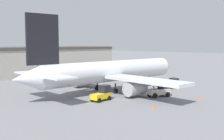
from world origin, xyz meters
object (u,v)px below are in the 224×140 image
(safety_cone_far, at_px, (199,97))
(baggage_tug, at_px, (172,83))
(belt_loader_truck, at_px, (160,89))
(safety_cone_near, at_px, (154,106))
(airplane, at_px, (108,72))
(pushback_tug, at_px, (102,94))
(ground_crew_worker, at_px, (154,85))

(safety_cone_far, bearing_deg, baggage_tug, 56.28)
(belt_loader_truck, relative_size, safety_cone_near, 7.04)
(airplane, height_order, baggage_tug, airplane)
(airplane, xyz_separation_m, pushback_tug, (-6.24, -5.07, -2.53))
(baggage_tug, height_order, belt_loader_truck, belt_loader_truck)
(belt_loader_truck, xyz_separation_m, safety_cone_near, (-7.44, -4.17, -0.94))
(airplane, relative_size, pushback_tug, 10.70)
(ground_crew_worker, relative_size, baggage_tug, 0.56)
(safety_cone_near, distance_m, safety_cone_far, 10.52)
(ground_crew_worker, distance_m, belt_loader_truck, 6.28)
(ground_crew_worker, distance_m, pushback_tug, 13.17)
(ground_crew_worker, height_order, safety_cone_far, ground_crew_worker)
(ground_crew_worker, distance_m, safety_cone_far, 9.94)
(pushback_tug, relative_size, safety_cone_near, 6.20)
(pushback_tug, distance_m, safety_cone_near, 8.83)
(baggage_tug, height_order, safety_cone_far, baggage_tug)
(safety_cone_near, bearing_deg, airplane, 70.42)
(baggage_tug, relative_size, pushback_tug, 0.91)
(airplane, xyz_separation_m, ground_crew_worker, (6.93, -5.09, -2.64))
(ground_crew_worker, xyz_separation_m, safety_cone_far, (-1.36, -9.82, -0.66))
(airplane, bearing_deg, baggage_tug, -25.69)
(belt_loader_truck, bearing_deg, ground_crew_worker, 65.51)
(pushback_tug, distance_m, safety_cone_far, 15.39)
(airplane, height_order, safety_cone_near, airplane)
(airplane, distance_m, baggage_tug, 13.24)
(airplane, xyz_separation_m, safety_cone_far, (5.57, -14.92, -3.30))
(belt_loader_truck, distance_m, pushback_tug, 9.88)
(pushback_tug, bearing_deg, ground_crew_worker, -5.97)
(ground_crew_worker, relative_size, pushback_tug, 0.51)
(baggage_tug, bearing_deg, safety_cone_far, -108.08)
(ground_crew_worker, bearing_deg, safety_cone_far, 21.76)
(airplane, bearing_deg, safety_cone_near, -107.06)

